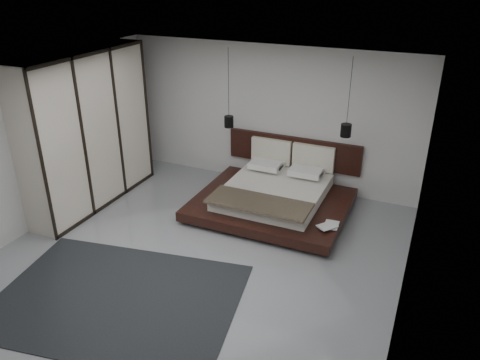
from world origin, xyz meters
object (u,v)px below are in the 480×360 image
at_px(pendant_right, 346,130).
at_px(rug, 117,298).
at_px(pendant_left, 229,121).
at_px(lattice_screen, 130,111).
at_px(wardrobe, 87,130).
at_px(bed, 274,195).

bearing_deg(pendant_right, rug, -120.29).
distance_m(pendant_left, pendant_right, 2.22).
distance_m(lattice_screen, wardrobe, 1.63).
distance_m(bed, wardrobe, 3.60).
relative_size(wardrobe, rug, 0.88).
height_order(pendant_right, wardrobe, wardrobe).
height_order(bed, rug, bed).
bearing_deg(pendant_left, lattice_screen, 177.09).
bearing_deg(pendant_right, lattice_screen, 178.49).
height_order(pendant_left, wardrobe, wardrobe).
bearing_deg(lattice_screen, pendant_left, -2.91).
height_order(bed, pendant_left, pendant_left).
bearing_deg(rug, wardrobe, 134.31).
distance_m(pendant_right, wardrobe, 4.60).
height_order(pendant_left, pendant_right, same).
xyz_separation_m(bed, pendant_left, (-1.11, 0.42, 1.14)).
relative_size(pendant_left, pendant_right, 1.10).
bearing_deg(rug, lattice_screen, 122.31).
bearing_deg(lattice_screen, rug, -57.69).
distance_m(pendant_right, rug, 4.58).
xyz_separation_m(bed, pendant_right, (1.11, 0.42, 1.27)).
relative_size(lattice_screen, pendant_left, 1.75).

